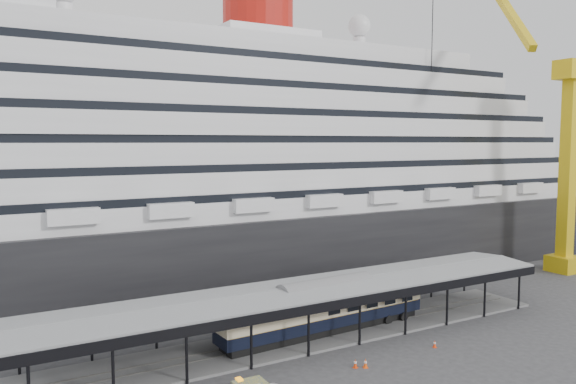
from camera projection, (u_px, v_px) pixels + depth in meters
ground at (340, 353)px, 51.57m from camera, size 200.00×200.00×0.00m
cruise_ship at (207, 150)px, 77.54m from camera, size 130.00×30.00×43.90m
platform_canopy at (311, 314)px, 55.67m from camera, size 56.00×9.18×5.30m
crane_yellow at (562, 138)px, 82.36m from camera, size 23.83×18.78×47.60m
pullman_carriage at (326, 307)px, 56.48m from camera, size 23.82×4.27×23.26m
traffic_cone_left at (355, 363)px, 48.26m from camera, size 0.53×0.53×0.79m
traffic_cone_mid at (365, 363)px, 48.28m from camera, size 0.53×0.53×0.82m
traffic_cone_right at (435, 344)px, 53.05m from camera, size 0.46×0.46×0.71m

